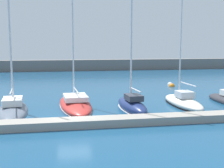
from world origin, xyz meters
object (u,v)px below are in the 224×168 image
at_px(mooring_buoy_white, 170,85).
at_px(mooring_buoy_orange, 172,86).
at_px(sailboat_navy_fifth, 132,104).
at_px(sailboat_ivory_sixth, 183,101).
at_px(sailboat_red_fourth, 75,103).
at_px(sailboat_slate_third, 13,109).

relative_size(mooring_buoy_white, mooring_buoy_orange, 0.83).
relative_size(sailboat_navy_fifth, mooring_buoy_orange, 16.26).
bearing_deg(sailboat_ivory_sixth, sailboat_navy_fifth, 98.98).
bearing_deg(mooring_buoy_white, sailboat_ivory_sixth, -106.27).
relative_size(sailboat_red_fourth, sailboat_navy_fifth, 1.40).
distance_m(sailboat_red_fourth, mooring_buoy_white, 18.60).
distance_m(sailboat_ivory_sixth, mooring_buoy_white, 14.24).
distance_m(sailboat_red_fourth, sailboat_ivory_sixth, 9.98).
relative_size(sailboat_navy_fifth, mooring_buoy_white, 19.50).
height_order(sailboat_navy_fifth, mooring_buoy_orange, sailboat_navy_fifth).
distance_m(sailboat_red_fourth, sailboat_navy_fifth, 5.28).
xyz_separation_m(sailboat_navy_fifth, mooring_buoy_white, (9.10, 14.60, -0.54)).
bearing_deg(mooring_buoy_orange, sailboat_red_fourth, -141.77).
bearing_deg(sailboat_navy_fifth, sailboat_red_fourth, 60.49).
distance_m(sailboat_navy_fifth, mooring_buoy_white, 17.21).
bearing_deg(sailboat_navy_fifth, sailboat_slate_third, 80.17).
xyz_separation_m(sailboat_slate_third, sailboat_red_fourth, (5.27, 1.29, 0.10)).
bearing_deg(sailboat_ivory_sixth, mooring_buoy_orange, -18.01).
distance_m(sailboat_slate_third, sailboat_navy_fifth, 10.10).
height_order(mooring_buoy_white, mooring_buoy_orange, mooring_buoy_orange).
bearing_deg(mooring_buoy_orange, sailboat_ivory_sixth, -106.64).
xyz_separation_m(sailboat_ivory_sixth, mooring_buoy_white, (3.99, 13.67, -0.40)).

